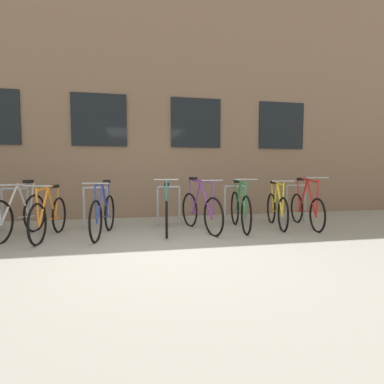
% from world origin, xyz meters
% --- Properties ---
extents(ground_plane, '(42.00, 42.00, 0.00)m').
position_xyz_m(ground_plane, '(0.00, 0.00, 0.00)').
color(ground_plane, gray).
extents(storefront_building, '(28.00, 5.06, 6.52)m').
position_xyz_m(storefront_building, '(0.00, 5.71, 3.26)').
color(storefront_building, '#7A604C').
rests_on(storefront_building, ground).
extents(bike_rack, '(6.52, 0.05, 0.87)m').
position_xyz_m(bike_rack, '(0.32, 1.90, 0.51)').
color(bike_rack, gray).
rests_on(bike_rack, ground).
extents(bicycle_purple, '(0.56, 1.75, 1.08)m').
position_xyz_m(bicycle_purple, '(0.89, 1.31, 0.40)').
color(bicycle_purple, black).
rests_on(bicycle_purple, ground).
extents(bicycle_blue, '(0.44, 1.69, 1.04)m').
position_xyz_m(bicycle_blue, '(-0.97, 1.23, 0.39)').
color(bicycle_blue, black).
rests_on(bicycle_blue, ground).
extents(bicycle_silver, '(0.55, 1.75, 1.04)m').
position_xyz_m(bicycle_silver, '(-2.45, 1.39, 0.40)').
color(bicycle_silver, black).
rests_on(bicycle_silver, ground).
extents(bicycle_red, '(0.47, 1.73, 1.09)m').
position_xyz_m(bicycle_red, '(3.19, 1.26, 0.39)').
color(bicycle_red, black).
rests_on(bicycle_red, ground).
extents(bicycle_yellow, '(0.51, 1.63, 1.02)m').
position_xyz_m(bicycle_yellow, '(2.57, 1.38, 0.38)').
color(bicycle_yellow, black).
rests_on(bicycle_yellow, ground).
extents(bicycle_green, '(0.44, 1.79, 1.06)m').
position_xyz_m(bicycle_green, '(1.72, 1.32, 0.40)').
color(bicycle_green, black).
rests_on(bicycle_green, ground).
extents(bicycle_teal, '(0.44, 1.73, 1.07)m').
position_xyz_m(bicycle_teal, '(0.22, 1.38, 0.38)').
color(bicycle_teal, black).
rests_on(bicycle_teal, ground).
extents(bicycle_orange, '(0.44, 1.68, 0.98)m').
position_xyz_m(bicycle_orange, '(-1.90, 1.23, 0.38)').
color(bicycle_orange, black).
rests_on(bicycle_orange, ground).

